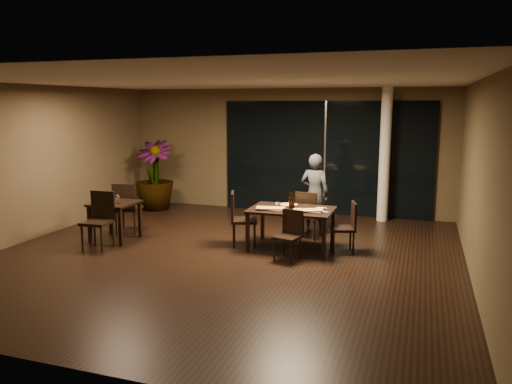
% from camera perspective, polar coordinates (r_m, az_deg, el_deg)
% --- Properties ---
extents(ground, '(8.00, 8.00, 0.00)m').
position_cam_1_polar(ground, '(8.82, -3.67, -7.28)').
color(ground, black).
rests_on(ground, ground).
extents(wall_back, '(8.00, 0.10, 3.00)m').
position_cam_1_polar(wall_back, '(12.32, 3.41, 4.77)').
color(wall_back, brown).
rests_on(wall_back, ground).
extents(wall_front, '(8.00, 0.10, 3.00)m').
position_cam_1_polar(wall_front, '(5.05, -21.52, -3.50)').
color(wall_front, brown).
rests_on(wall_front, ground).
extents(wall_left, '(0.10, 8.00, 3.00)m').
position_cam_1_polar(wall_left, '(10.71, -24.30, 3.12)').
color(wall_left, brown).
rests_on(wall_left, ground).
extents(wall_right, '(0.10, 8.00, 3.00)m').
position_cam_1_polar(wall_right, '(7.91, 24.47, 0.97)').
color(wall_right, brown).
rests_on(wall_right, ground).
extents(ceiling, '(8.00, 8.00, 0.04)m').
position_cam_1_polar(ceiling, '(8.44, -3.91, 12.71)').
color(ceiling, silver).
rests_on(ceiling, wall_back).
extents(window_panel, '(5.00, 0.06, 2.70)m').
position_cam_1_polar(window_panel, '(12.02, 7.90, 3.85)').
color(window_panel, black).
rests_on(window_panel, ground).
extents(column, '(0.24, 0.24, 3.00)m').
position_cam_1_polar(column, '(11.52, 14.50, 4.11)').
color(column, white).
rests_on(column, ground).
extents(main_table, '(1.50, 1.00, 0.75)m').
position_cam_1_polar(main_table, '(9.08, 4.06, -2.38)').
color(main_table, black).
rests_on(main_table, ground).
extents(side_table, '(0.80, 0.80, 0.75)m').
position_cam_1_polar(side_table, '(10.05, -15.84, -1.84)').
color(side_table, black).
rests_on(side_table, ground).
extents(chair_main_far, '(0.49, 0.49, 0.94)m').
position_cam_1_polar(chair_main_far, '(9.84, 5.93, -2.32)').
color(chair_main_far, black).
rests_on(chair_main_far, ground).
extents(chair_main_near, '(0.48, 0.48, 0.85)m').
position_cam_1_polar(chair_main_near, '(8.52, 3.88, -4.60)').
color(chair_main_near, black).
rests_on(chair_main_near, ground).
extents(chair_main_left, '(0.60, 0.60, 1.02)m').
position_cam_1_polar(chair_main_left, '(9.30, -1.92, -2.75)').
color(chair_main_left, black).
rests_on(chair_main_left, ground).
extents(chair_main_right, '(0.53, 0.53, 0.91)m').
position_cam_1_polar(chair_main_right, '(9.03, 10.38, -3.67)').
color(chair_main_right, black).
rests_on(chair_main_right, ground).
extents(chair_side_far, '(0.56, 0.56, 1.04)m').
position_cam_1_polar(chair_side_far, '(10.55, -14.57, -1.46)').
color(chair_side_far, black).
rests_on(chair_side_far, ground).
extents(chair_side_near, '(0.51, 0.51, 1.04)m').
position_cam_1_polar(chair_side_near, '(9.60, -17.42, -2.71)').
color(chair_side_near, black).
rests_on(chair_side_near, ground).
extents(diner, '(0.59, 0.43, 1.64)m').
position_cam_1_polar(diner, '(10.19, 6.73, -0.22)').
color(diner, '#313337').
rests_on(diner, ground).
extents(potted_plant, '(1.04, 1.04, 1.73)m').
position_cam_1_polar(potted_plant, '(12.75, -11.53, 1.88)').
color(potted_plant, '#224818').
rests_on(potted_plant, ground).
extents(pizza_board_left, '(0.56, 0.35, 0.01)m').
position_cam_1_polar(pizza_board_left, '(8.97, 1.69, -1.98)').
color(pizza_board_left, '#402314').
rests_on(pizza_board_left, main_table).
extents(pizza_board_right, '(0.51, 0.28, 0.01)m').
position_cam_1_polar(pizza_board_right, '(8.84, 5.96, -2.20)').
color(pizza_board_right, '#493017').
rests_on(pizza_board_right, main_table).
extents(oblong_pizza_left, '(0.54, 0.34, 0.02)m').
position_cam_1_polar(oblong_pizza_left, '(8.97, 1.69, -1.87)').
color(oblong_pizza_left, maroon).
rests_on(oblong_pizza_left, pizza_board_left).
extents(oblong_pizza_right, '(0.53, 0.38, 0.02)m').
position_cam_1_polar(oblong_pizza_right, '(8.84, 5.97, -2.10)').
color(oblong_pizza_right, maroon).
rests_on(oblong_pizza_right, pizza_board_right).
extents(round_pizza, '(0.32, 0.32, 0.01)m').
position_cam_1_polar(round_pizza, '(9.38, 3.79, -1.47)').
color(round_pizza, '#AA1C12').
rests_on(round_pizza, main_table).
extents(bottle_a, '(0.06, 0.06, 0.29)m').
position_cam_1_polar(bottle_a, '(9.05, 3.96, -1.00)').
color(bottle_a, black).
rests_on(bottle_a, main_table).
extents(bottle_b, '(0.06, 0.06, 0.28)m').
position_cam_1_polar(bottle_b, '(9.07, 4.26, -1.01)').
color(bottle_b, black).
rests_on(bottle_b, main_table).
extents(bottle_c, '(0.06, 0.06, 0.28)m').
position_cam_1_polar(bottle_c, '(9.11, 4.04, -0.95)').
color(bottle_c, black).
rests_on(bottle_c, main_table).
extents(tumbler_left, '(0.08, 0.08, 0.10)m').
position_cam_1_polar(tumbler_left, '(9.17, 2.54, -1.45)').
color(tumbler_left, white).
rests_on(tumbler_left, main_table).
extents(tumbler_right, '(0.07, 0.07, 0.09)m').
position_cam_1_polar(tumbler_right, '(9.09, 5.75, -1.63)').
color(tumbler_right, white).
rests_on(tumbler_right, main_table).
extents(napkin_near, '(0.19, 0.13, 0.01)m').
position_cam_1_polar(napkin_near, '(8.82, 7.63, -2.27)').
color(napkin_near, white).
rests_on(napkin_near, main_table).
extents(napkin_far, '(0.20, 0.14, 0.01)m').
position_cam_1_polar(napkin_far, '(9.12, 7.45, -1.85)').
color(napkin_far, white).
rests_on(napkin_far, main_table).
extents(wine_glass_a, '(0.07, 0.07, 0.16)m').
position_cam_1_polar(wine_glass_a, '(10.12, -16.24, -0.57)').
color(wine_glass_a, white).
rests_on(wine_glass_a, side_table).
extents(wine_glass_b, '(0.08, 0.08, 0.17)m').
position_cam_1_polar(wine_glass_b, '(9.85, -15.53, -0.81)').
color(wine_glass_b, white).
rests_on(wine_glass_b, side_table).
extents(side_napkin, '(0.19, 0.13, 0.01)m').
position_cam_1_polar(side_napkin, '(9.81, -16.61, -1.35)').
color(side_napkin, silver).
rests_on(side_napkin, side_table).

